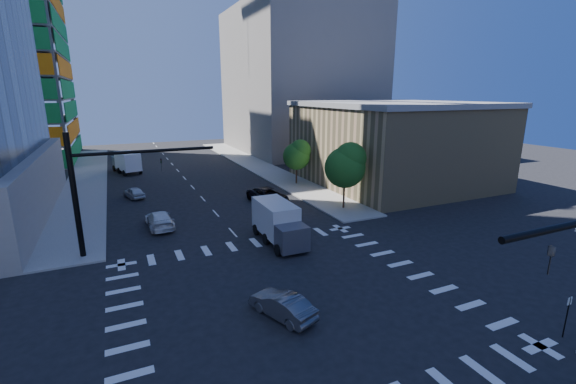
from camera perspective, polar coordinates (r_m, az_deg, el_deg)
ground at (r=23.58m, az=0.42°, el=-15.39°), size 160.00×160.00×0.00m
road_markings at (r=23.58m, az=0.42°, el=-15.38°), size 20.00×20.00×0.01m
sidewalk_ne at (r=63.31m, az=-4.50°, el=3.87°), size 5.00×60.00×0.15m
sidewalk_nw at (r=59.83m, az=-27.62°, el=1.60°), size 5.00×60.00×0.15m
commercial_building at (r=53.04m, az=15.27°, el=7.06°), size 20.50×22.50×10.60m
bg_building_ne at (r=81.73m, az=1.50°, el=16.11°), size 24.00×30.00×28.00m
signal_mast_nw at (r=30.72m, az=-26.46°, el=1.22°), size 10.20×0.40×9.00m
tree_south at (r=39.41m, az=8.68°, el=4.03°), size 4.16×4.16×6.82m
tree_north at (r=49.99m, az=1.44°, el=5.59°), size 3.54×3.52×5.78m
no_parking_sign at (r=23.90m, az=36.04°, el=-14.23°), size 0.30×0.06×2.20m
car_nb_far at (r=42.17m, az=-2.97°, el=-0.54°), size 3.68×6.15×1.60m
car_sb_near at (r=36.37m, az=-18.51°, el=-3.89°), size 2.26×5.13×1.47m
car_sb_mid at (r=47.51m, az=-21.86°, el=-0.07°), size 2.50×4.00×1.27m
car_sb_cross at (r=21.57m, az=-0.85°, el=-16.43°), size 2.79×4.28×1.33m
box_truck_near at (r=30.81m, az=-1.19°, el=-5.13°), size 2.57×6.01×3.15m
box_truck_far at (r=63.08m, az=-22.88°, el=3.94°), size 4.08×6.48×3.15m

